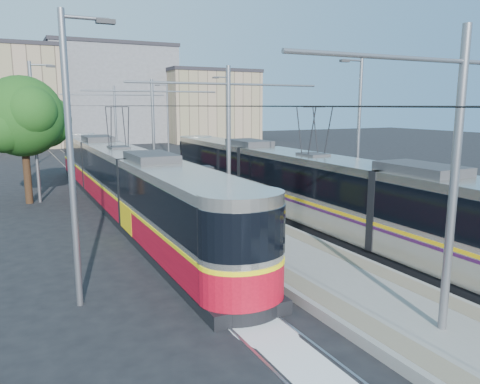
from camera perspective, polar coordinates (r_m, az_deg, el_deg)
ground at (r=15.40m, az=11.70°, el=-10.93°), size 160.00×160.00×0.00m
platform at (r=30.07m, az=-8.69°, el=0.01°), size 4.00×50.00×0.30m
tactile_strip_left at (r=29.64m, az=-11.36°, el=0.07°), size 0.70×50.00×0.01m
tactile_strip_right at (r=30.51m, az=-6.11°, el=0.51°), size 0.70×50.00×0.01m
rails at (r=30.09m, az=-8.68°, el=-0.25°), size 8.71×70.00×0.03m
track_arrow at (r=11.27m, az=6.40°, el=-19.15°), size 1.20×5.00×0.01m
tram_left at (r=26.29m, az=-14.41°, el=1.73°), size 2.43×31.36×5.50m
tram_right at (r=22.05m, az=8.78°, el=0.69°), size 2.43×31.61×5.50m
catenary at (r=26.90m, az=-7.05°, el=8.20°), size 9.20×70.00×7.00m
street_lamps at (r=33.44m, az=-11.02°, el=7.94°), size 15.18×38.22×8.00m
shelter at (r=24.86m, az=-4.07°, el=0.85°), size 0.67×1.00×2.11m
tree at (r=29.33m, az=-24.42°, el=8.24°), size 4.97×4.59×7.22m
building_centre at (r=76.67m, az=-15.60°, el=11.43°), size 18.36×14.28×14.59m
building_right at (r=75.01m, az=-3.89°, el=10.45°), size 14.28×10.20×11.02m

